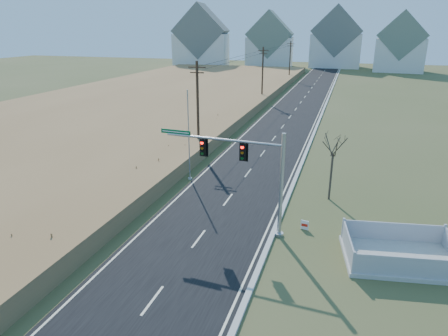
% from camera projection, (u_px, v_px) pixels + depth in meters
% --- Properties ---
extents(ground, '(260.00, 260.00, 0.00)m').
position_uv_depth(ground, '(210.00, 225.00, 25.76)').
color(ground, '#424C24').
rests_on(ground, ground).
extents(road, '(8.00, 180.00, 0.06)m').
position_uv_depth(road, '(304.00, 99.00, 70.69)').
color(road, black).
rests_on(road, ground).
extents(curb, '(0.30, 180.00, 0.18)m').
position_uv_depth(curb, '(328.00, 100.00, 69.49)').
color(curb, '#B2AFA8').
rests_on(curb, ground).
extents(reed_marsh, '(38.00, 110.00, 1.30)m').
position_uv_depth(reed_marsh, '(155.00, 97.00, 68.30)').
color(reed_marsh, '#9E7647').
rests_on(reed_marsh, ground).
extents(utility_pole_near, '(1.80, 0.26, 9.00)m').
position_uv_depth(utility_pole_near, '(198.00, 106.00, 39.52)').
color(utility_pole_near, '#422D1E').
rests_on(utility_pole_near, ground).
extents(utility_pole_mid, '(1.80, 0.26, 9.00)m').
position_uv_depth(utility_pole_mid, '(263.00, 74.00, 66.48)').
color(utility_pole_mid, '#422D1E').
rests_on(utility_pole_mid, ground).
extents(utility_pole_far, '(1.80, 0.26, 9.00)m').
position_uv_depth(utility_pole_far, '(290.00, 60.00, 93.45)').
color(utility_pole_far, '#422D1E').
rests_on(utility_pole_far, ground).
extents(condo_nw, '(17.69, 13.38, 19.05)m').
position_uv_depth(condo_nw, '(201.00, 42.00, 123.85)').
color(condo_nw, silver).
rests_on(condo_nw, ground).
extents(condo_nnw, '(14.93, 11.17, 17.03)m').
position_uv_depth(condo_nnw, '(270.00, 44.00, 125.62)').
color(condo_nnw, silver).
rests_on(condo_nnw, ground).
extents(condo_n, '(15.27, 10.20, 18.54)m').
position_uv_depth(condo_n, '(336.00, 42.00, 123.31)').
color(condo_n, silver).
rests_on(condo_n, ground).
extents(condo_ne, '(14.12, 10.51, 16.52)m').
position_uv_depth(condo_ne, '(401.00, 47.00, 111.27)').
color(condo_ne, silver).
rests_on(condo_ne, ground).
extents(traffic_signal_mast, '(8.10, 0.82, 6.46)m').
position_uv_depth(traffic_signal_mast, '(252.00, 170.00, 23.71)').
color(traffic_signal_mast, '#9EA0A5').
rests_on(traffic_signal_mast, ground).
extents(fence_enclosure, '(6.50, 4.96, 1.35)m').
position_uv_depth(fence_enclosure, '(400.00, 256.00, 21.72)').
color(fence_enclosure, '#B7B5AD').
rests_on(fence_enclosure, ground).
extents(open_sign, '(0.50, 0.14, 0.62)m').
position_uv_depth(open_sign, '(305.00, 225.00, 25.02)').
color(open_sign, white).
rests_on(open_sign, ground).
extents(flagpole, '(0.34, 0.34, 7.46)m').
position_uv_depth(flagpole, '(189.00, 145.00, 32.45)').
color(flagpole, '#B7B5AD').
rests_on(flagpole, ground).
extents(bare_tree, '(1.99, 1.99, 5.27)m').
position_uv_depth(bare_tree, '(334.00, 144.00, 28.18)').
color(bare_tree, '#4C3F33').
rests_on(bare_tree, ground).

